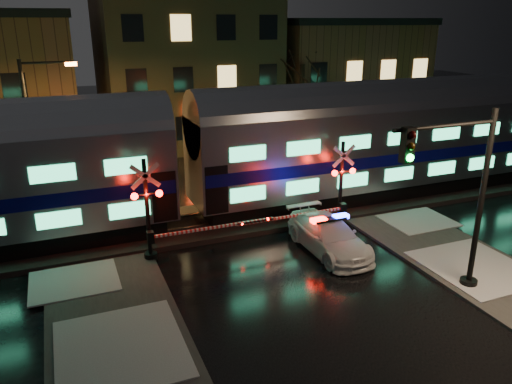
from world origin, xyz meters
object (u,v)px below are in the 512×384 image
crossing_signal_right (334,195)px  crossing_signal_left (158,219)px  traffic_light (459,202)px  police_car (329,236)px  streetlight (35,129)px

crossing_signal_right → crossing_signal_left: 7.72m
crossing_signal_right → traffic_light: size_ratio=0.89×
traffic_light → police_car: bearing=118.8°
traffic_light → streetlight: 18.08m
police_car → streetlight: bearing=140.2°
police_car → streetlight: (-10.52, 8.50, 3.51)m
crossing_signal_left → streetlight: streetlight is taller
police_car → crossing_signal_left: size_ratio=0.81×
crossing_signal_left → traffic_light: 10.72m
crossing_signal_right → streetlight: bearing=150.4°
crossing_signal_right → crossing_signal_left: (-7.72, 0.00, 0.05)m
crossing_signal_right → streetlight: size_ratio=0.77×
crossing_signal_right → crossing_signal_left: bearing=180.0°
traffic_light → streetlight: size_ratio=0.86×
crossing_signal_left → crossing_signal_right: bearing=-0.0°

